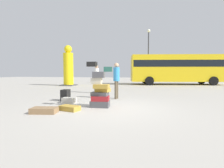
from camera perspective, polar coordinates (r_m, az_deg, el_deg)
The scene contains 11 objects.
ground_plane at distance 6.22m, azimuth -0.68°, elevation -8.04°, with size 80.00×80.00×0.00m, color #ADA89E.
suitcase_tower at distance 6.31m, azimuth -4.03°, elevation -2.33°, with size 0.85×0.61×1.67m.
suitcase_tan_right_side at distance 5.97m, azimuth -14.05°, elevation -7.84°, with size 0.68×0.38×0.16m, color #B28C33.
suitcase_black_foreground_far at distance 8.03m, azimuth -15.35°, elevation -3.63°, with size 0.32×0.41×0.51m, color black.
suitcase_brown_behind_tower at distance 5.84m, azimuth -21.80°, elevation -8.21°, with size 0.79×0.44×0.18m, color olive.
suitcase_cream_foreground_near at distance 7.49m, azimuth -14.18°, elevation -5.29°, with size 0.57×0.32×0.22m, color beige.
person_bearded_onlooker at distance 8.28m, azimuth 1.50°, elevation 2.24°, with size 0.30×0.34×1.76m.
person_tourist_with_camera at distance 10.74m, azimuth -5.23°, elevation 2.63°, with size 0.30×0.30×1.78m.
yellow_dummy_statue at distance 17.44m, azimuth -14.45°, elevation 5.29°, with size 1.36×1.36×3.98m.
parked_bus at distance 19.78m, azimuth 21.08°, elevation 5.15°, with size 10.18×4.30×3.15m.
lamp_post at distance 19.60m, azimuth 12.13°, elevation 11.58°, with size 0.36×0.36×6.07m.
Camera 1 is at (1.44, -5.91, 1.27)m, focal length 27.22 mm.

